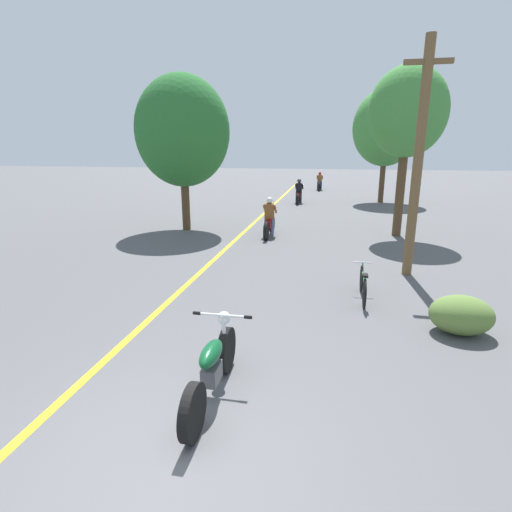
{
  "coord_description": "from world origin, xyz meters",
  "views": [
    {
      "loc": [
        1.71,
        -3.26,
        3.25
      ],
      "look_at": [
        0.08,
        5.17,
        0.9
      ],
      "focal_mm": 28.0,
      "sensor_mm": 36.0,
      "label": 1
    }
  ],
  "objects_px": {
    "utility_pole": "(418,159)",
    "motorcycle_foreground": "(212,368)",
    "motorcycle_rider_far": "(320,183)",
    "motorcycle_rider_lead": "(269,222)",
    "roadside_tree_right_near": "(408,113)",
    "motorcycle_rider_mid": "(299,194)",
    "bicycle_parked": "(363,285)",
    "roadside_tree_right_far": "(386,128)",
    "roadside_tree_left": "(182,132)"
  },
  "relations": [
    {
      "from": "motorcycle_foreground",
      "to": "motorcycle_rider_mid",
      "type": "distance_m",
      "value": 19.53
    },
    {
      "from": "motorcycle_rider_mid",
      "to": "motorcycle_rider_far",
      "type": "height_order",
      "value": "motorcycle_rider_mid"
    },
    {
      "from": "roadside_tree_right_far",
      "to": "motorcycle_rider_mid",
      "type": "distance_m",
      "value": 6.34
    },
    {
      "from": "motorcycle_rider_lead",
      "to": "roadside_tree_right_near",
      "type": "bearing_deg",
      "value": 12.44
    },
    {
      "from": "roadside_tree_right_far",
      "to": "motorcycle_rider_mid",
      "type": "relative_size",
      "value": 3.15
    },
    {
      "from": "roadside_tree_right_far",
      "to": "motorcycle_rider_mid",
      "type": "bearing_deg",
      "value": -163.63
    },
    {
      "from": "motorcycle_rider_lead",
      "to": "roadside_tree_left",
      "type": "bearing_deg",
      "value": 169.9
    },
    {
      "from": "utility_pole",
      "to": "motorcycle_rider_far",
      "type": "xyz_separation_m",
      "value": [
        -3.12,
        21.17,
        -2.44
      ]
    },
    {
      "from": "motorcycle_rider_far",
      "to": "bicycle_parked",
      "type": "relative_size",
      "value": 1.31
    },
    {
      "from": "roadside_tree_right_far",
      "to": "bicycle_parked",
      "type": "relative_size",
      "value": 4.04
    },
    {
      "from": "motorcycle_rider_mid",
      "to": "roadside_tree_right_near",
      "type": "bearing_deg",
      "value": -62.0
    },
    {
      "from": "utility_pole",
      "to": "roadside_tree_right_near",
      "type": "xyz_separation_m",
      "value": [
        0.41,
        4.96,
        1.44
      ]
    },
    {
      "from": "roadside_tree_right_far",
      "to": "motorcycle_rider_lead",
      "type": "xyz_separation_m",
      "value": [
        -5.14,
        -10.85,
        -3.8
      ]
    },
    {
      "from": "motorcycle_foreground",
      "to": "motorcycle_rider_lead",
      "type": "xyz_separation_m",
      "value": [
        -0.86,
        10.1,
        0.1
      ]
    },
    {
      "from": "utility_pole",
      "to": "motorcycle_foreground",
      "type": "height_order",
      "value": "utility_pole"
    },
    {
      "from": "bicycle_parked",
      "to": "motorcycle_rider_mid",
      "type": "bearing_deg",
      "value": 100.17
    },
    {
      "from": "motorcycle_rider_far",
      "to": "motorcycle_rider_lead",
      "type": "bearing_deg",
      "value": -93.97
    },
    {
      "from": "motorcycle_rider_far",
      "to": "roadside_tree_right_far",
      "type": "bearing_deg",
      "value": -58.36
    },
    {
      "from": "roadside_tree_left",
      "to": "utility_pole",
      "type": "bearing_deg",
      "value": -30.13
    },
    {
      "from": "utility_pole",
      "to": "roadside_tree_right_near",
      "type": "distance_m",
      "value": 5.18
    },
    {
      "from": "roadside_tree_right_far",
      "to": "motorcycle_rider_lead",
      "type": "height_order",
      "value": "roadside_tree_right_far"
    },
    {
      "from": "motorcycle_foreground",
      "to": "motorcycle_rider_lead",
      "type": "bearing_deg",
      "value": 94.87
    },
    {
      "from": "motorcycle_rider_lead",
      "to": "bicycle_parked",
      "type": "height_order",
      "value": "motorcycle_rider_lead"
    },
    {
      "from": "utility_pole",
      "to": "bicycle_parked",
      "type": "xyz_separation_m",
      "value": [
        -1.27,
        -2.1,
        -2.63
      ]
    },
    {
      "from": "roadside_tree_right_far",
      "to": "roadside_tree_left",
      "type": "height_order",
      "value": "roadside_tree_right_far"
    },
    {
      "from": "roadside_tree_left",
      "to": "motorcycle_rider_mid",
      "type": "bearing_deg",
      "value": 66.69
    },
    {
      "from": "utility_pole",
      "to": "bicycle_parked",
      "type": "height_order",
      "value": "utility_pole"
    },
    {
      "from": "utility_pole",
      "to": "motorcycle_rider_far",
      "type": "distance_m",
      "value": 21.53
    },
    {
      "from": "roadside_tree_right_near",
      "to": "bicycle_parked",
      "type": "distance_m",
      "value": 8.32
    },
    {
      "from": "roadside_tree_right_near",
      "to": "bicycle_parked",
      "type": "bearing_deg",
      "value": -103.41
    },
    {
      "from": "motorcycle_rider_far",
      "to": "motorcycle_foreground",
      "type": "bearing_deg",
      "value": -90.71
    },
    {
      "from": "roadside_tree_right_near",
      "to": "roadside_tree_right_far",
      "type": "bearing_deg",
      "value": 87.57
    },
    {
      "from": "bicycle_parked",
      "to": "roadside_tree_right_far",
      "type": "bearing_deg",
      "value": 82.91
    },
    {
      "from": "roadside_tree_right_near",
      "to": "bicycle_parked",
      "type": "height_order",
      "value": "roadside_tree_right_near"
    },
    {
      "from": "roadside_tree_right_far",
      "to": "bicycle_parked",
      "type": "xyz_separation_m",
      "value": [
        -2.1,
        -16.87,
        -4.01
      ]
    },
    {
      "from": "roadside_tree_right_far",
      "to": "motorcycle_rider_lead",
      "type": "relative_size",
      "value": 3.22
    },
    {
      "from": "utility_pole",
      "to": "roadside_tree_right_far",
      "type": "distance_m",
      "value": 14.85
    },
    {
      "from": "utility_pole",
      "to": "motorcycle_foreground",
      "type": "relative_size",
      "value": 2.68
    },
    {
      "from": "roadside_tree_right_far",
      "to": "motorcycle_foreground",
      "type": "distance_m",
      "value": 21.73
    },
    {
      "from": "motorcycle_rider_mid",
      "to": "utility_pole",
      "type": "bearing_deg",
      "value": -73.15
    },
    {
      "from": "roadside_tree_left",
      "to": "motorcycle_rider_mid",
      "type": "distance_m",
      "value": 10.12
    },
    {
      "from": "motorcycle_foreground",
      "to": "motorcycle_rider_lead",
      "type": "relative_size",
      "value": 1.05
    },
    {
      "from": "roadside_tree_right_near",
      "to": "roadside_tree_right_far",
      "type": "relative_size",
      "value": 0.92
    },
    {
      "from": "roadside_tree_right_far",
      "to": "utility_pole",
      "type": "bearing_deg",
      "value": -93.22
    },
    {
      "from": "roadside_tree_right_near",
      "to": "motorcycle_foreground",
      "type": "distance_m",
      "value": 12.44
    },
    {
      "from": "utility_pole",
      "to": "motorcycle_foreground",
      "type": "bearing_deg",
      "value": -119.19
    },
    {
      "from": "roadside_tree_right_near",
      "to": "roadside_tree_right_far",
      "type": "xyz_separation_m",
      "value": [
        0.42,
        9.81,
        -0.06
      ]
    },
    {
      "from": "motorcycle_foreground",
      "to": "motorcycle_rider_far",
      "type": "xyz_separation_m",
      "value": [
        0.34,
        27.35,
        0.08
      ]
    },
    {
      "from": "utility_pole",
      "to": "motorcycle_rider_far",
      "type": "bearing_deg",
      "value": 98.37
    },
    {
      "from": "utility_pole",
      "to": "motorcycle_rider_mid",
      "type": "xyz_separation_m",
      "value": [
        -4.04,
        13.34,
        -2.42
      ]
    }
  ]
}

